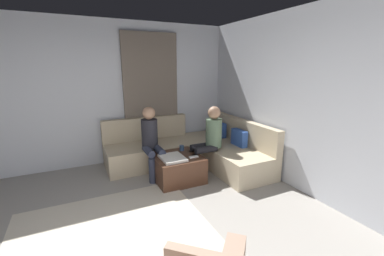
% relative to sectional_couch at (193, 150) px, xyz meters
% --- Properties ---
extents(wall_back, '(6.00, 0.12, 2.70)m').
position_rel_sectional_couch_xyz_m(wall_back, '(2.08, 1.06, 1.07)').
color(wall_back, silver).
rests_on(wall_back, ground_plane).
extents(wall_left, '(0.12, 6.00, 2.70)m').
position_rel_sectional_couch_xyz_m(wall_left, '(-0.86, -1.88, 1.07)').
color(wall_left, silver).
rests_on(wall_left, ground_plane).
extents(curtain_panel, '(0.06, 1.10, 2.50)m').
position_rel_sectional_couch_xyz_m(curtain_panel, '(-0.76, -0.58, 0.97)').
color(curtain_panel, '#726659').
rests_on(curtain_panel, ground_plane).
extents(area_rug, '(2.60, 2.20, 0.01)m').
position_rel_sectional_couch_xyz_m(area_rug, '(1.88, -1.78, -0.27)').
color(area_rug, beige).
rests_on(area_rug, ground_plane).
extents(sectional_couch, '(2.10, 2.55, 0.87)m').
position_rel_sectional_couch_xyz_m(sectional_couch, '(0.00, 0.00, 0.00)').
color(sectional_couch, '#C6B593').
rests_on(sectional_couch, ground_plane).
extents(ottoman, '(0.76, 0.76, 0.42)m').
position_rel_sectional_couch_xyz_m(ottoman, '(0.52, -0.56, -0.07)').
color(ottoman, '#4C2D1E').
rests_on(ottoman, ground_plane).
extents(folded_blanket, '(0.44, 0.36, 0.04)m').
position_rel_sectional_couch_xyz_m(folded_blanket, '(0.62, -0.68, 0.16)').
color(folded_blanket, white).
rests_on(folded_blanket, ottoman).
extents(coffee_mug, '(0.08, 0.08, 0.10)m').
position_rel_sectional_couch_xyz_m(coffee_mug, '(0.30, -0.38, 0.19)').
color(coffee_mug, '#334C72').
rests_on(coffee_mug, ottoman).
extents(game_remote, '(0.05, 0.15, 0.02)m').
position_rel_sectional_couch_xyz_m(game_remote, '(0.70, -0.34, 0.15)').
color(game_remote, white).
rests_on(game_remote, ottoman).
extents(person_on_couch_back, '(0.30, 0.60, 1.20)m').
position_rel_sectional_couch_xyz_m(person_on_couch_back, '(0.50, 0.06, 0.38)').
color(person_on_couch_back, black).
rests_on(person_on_couch_back, ground_plane).
extents(person_on_couch_side, '(0.60, 0.30, 1.20)m').
position_rel_sectional_couch_xyz_m(person_on_couch_side, '(0.15, -0.87, 0.38)').
color(person_on_couch_side, '#2D3347').
rests_on(person_on_couch_side, ground_plane).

